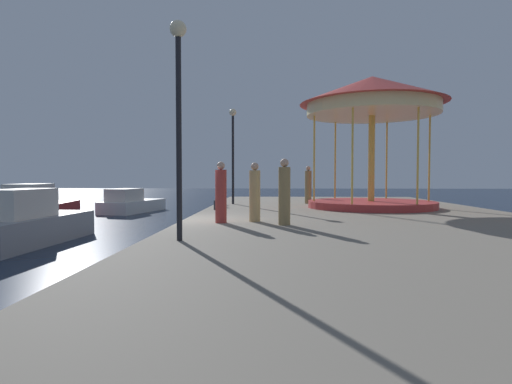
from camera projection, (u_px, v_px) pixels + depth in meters
ground_plane at (185, 244)px, 13.46m from camera, size 120.00×120.00×0.00m
quay_dock at (372, 232)px, 13.22m from camera, size 12.05×29.49×0.80m
motorboat_red at (40, 209)px, 18.73m from camera, size 2.58×5.66×1.87m
motorboat_grey at (30, 224)px, 13.23m from camera, size 1.88×5.18×1.80m
motorboat_white at (131, 203)px, 25.14m from camera, size 2.90×5.10×1.46m
carousel at (372, 109)px, 18.11m from camera, size 6.32×6.32×5.75m
lamp_post_near_edge at (179, 93)px, 8.86m from camera, size 0.36×0.36×4.71m
lamp_post_mid_promenade at (233, 140)px, 20.63m from camera, size 0.36×0.36×4.75m
bollard_north at (217, 205)px, 17.12m from camera, size 0.24×0.24×0.40m
bollard_center at (222, 201)px, 20.19m from camera, size 0.24×0.24×0.40m
bollard_south at (221, 203)px, 18.76m from camera, size 0.24×0.24×0.40m
person_mid_promenade at (221, 194)px, 12.38m from camera, size 0.34×0.34×1.83m
person_far_corner at (308, 186)px, 21.08m from camera, size 0.34×0.34×1.91m
person_by_the_water at (255, 194)px, 12.73m from camera, size 0.34×0.34×1.81m
person_near_carousel at (284, 194)px, 11.80m from camera, size 0.34×0.34×1.90m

